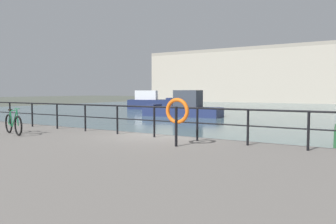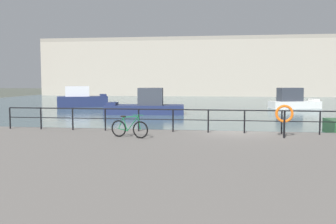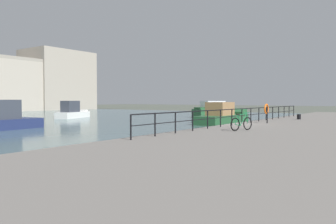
{
  "view_description": "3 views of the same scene",
  "coord_description": "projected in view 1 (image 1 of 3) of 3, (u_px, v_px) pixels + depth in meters",
  "views": [
    {
      "loc": [
        6.43,
        -10.05,
        2.34
      ],
      "look_at": [
        -1.79,
        3.63,
        1.32
      ],
      "focal_mm": 34.68,
      "sensor_mm": 36.0,
      "label": 1
    },
    {
      "loc": [
        -0.59,
        -18.55,
        3.19
      ],
      "look_at": [
        -3.76,
        2.85,
        1.39
      ],
      "focal_mm": 41.34,
      "sensor_mm": 36.0,
      "label": 2
    },
    {
      "loc": [
        -21.46,
        -10.03,
        2.42
      ],
      "look_at": [
        -3.08,
        3.18,
        1.6
      ],
      "focal_mm": 35.46,
      "sensor_mm": 36.0,
      "label": 3
    }
  ],
  "objects": [
    {
      "name": "moored_green_narrowboat",
      "position": [
        150.0,
        102.0,
        42.4
      ],
      "size": [
        6.22,
        4.39,
        2.43
      ],
      "rotation": [
        0.0,
        0.0,
        0.4
      ],
      "color": "navy",
      "rests_on": "water_basin"
    },
    {
      "name": "life_ring_stand",
      "position": [
        177.0,
        113.0,
        9.32
      ],
      "size": [
        0.75,
        0.15,
        1.4
      ],
      "color": "black",
      "rests_on": "quay_promenade"
    },
    {
      "name": "quay_railing",
      "position": [
        175.0,
        117.0,
        10.74
      ],
      "size": [
        24.7,
        0.07,
        1.08
      ],
      "color": "black",
      "rests_on": "quay_promenade"
    },
    {
      "name": "water_basin",
      "position": [
        298.0,
        111.0,
        37.88
      ],
      "size": [
        80.0,
        60.0,
        0.01
      ],
      "primitive_type": "cube",
      "color": "#476066",
      "rests_on": "ground_plane"
    },
    {
      "name": "moored_harbor_tender",
      "position": [
        184.0,
        108.0,
        30.29
      ],
      "size": [
        7.49,
        3.35,
        2.43
      ],
      "rotation": [
        0.0,
        0.0,
        3.25
      ],
      "color": "navy",
      "rests_on": "water_basin"
    },
    {
      "name": "parked_bicycle",
      "position": [
        13.0,
        124.0,
        11.93
      ],
      "size": [
        1.72,
        0.54,
        0.98
      ],
      "rotation": [
        0.0,
        0.0,
        -0.28
      ],
      "color": "black",
      "rests_on": "quay_promenade"
    },
    {
      "name": "ground_plane",
      "position": [
        159.0,
        154.0,
        12.05
      ],
      "size": [
        240.0,
        240.0,
        0.0
      ],
      "primitive_type": "plane",
      "color": "#4C5147"
    }
  ]
}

